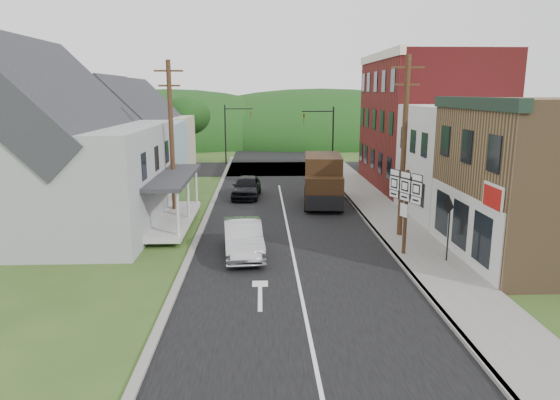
{
  "coord_description": "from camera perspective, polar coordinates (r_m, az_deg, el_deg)",
  "views": [
    {
      "loc": [
        -1.44,
        -20.7,
        7.25
      ],
      "look_at": [
        -0.53,
        2.57,
        2.2
      ],
      "focal_mm": 32.0,
      "sensor_mm": 36.0,
      "label": 1
    }
  ],
  "objects": [
    {
      "name": "warning_sign",
      "position": [
        22.3,
        18.71,
        -2.14
      ],
      "size": [
        0.19,
        0.77,
        2.84
      ],
      "rotation": [
        0.0,
        0.0,
        0.19
      ],
      "color": "black",
      "rests_on": "sidewalk_right"
    },
    {
      "name": "tree_left_b",
      "position": [
        36.29,
        -27.87,
        7.1
      ],
      "size": [
        4.8,
        4.8,
        6.94
      ],
      "color": "#382616",
      "rests_on": "ground"
    },
    {
      "name": "traffic_signal_right",
      "position": [
        44.71,
        5.18,
        7.71
      ],
      "size": [
        2.87,
        0.2,
        6.0
      ],
      "color": "black",
      "rests_on": "ground"
    },
    {
      "name": "curb_right",
      "position": [
        30.18,
        9.27,
        -1.68
      ],
      "size": [
        0.2,
        55.0,
        0.15
      ],
      "primitive_type": "cube",
      "color": "slate",
      "rests_on": "ground"
    },
    {
      "name": "storefront_tan",
      "position": [
        24.59,
        29.0,
        1.92
      ],
      "size": [
        8.0,
        8.0,
        7.0
      ],
      "primitive_type": "cube",
      "color": "brown",
      "rests_on": "ground"
    },
    {
      "name": "house_cream",
      "position": [
        47.9,
        -14.5,
        7.59
      ],
      "size": [
        7.14,
        8.16,
        7.28
      ],
      "color": "#BDAE92",
      "rests_on": "ground"
    },
    {
      "name": "ground",
      "position": [
        21.98,
        1.65,
        -7.03
      ],
      "size": [
        120.0,
        120.0,
        0.0
      ],
      "primitive_type": "plane",
      "color": "#2D4719",
      "rests_on": "ground"
    },
    {
      "name": "storefront_red",
      "position": [
        39.86,
        16.58,
        8.5
      ],
      "size": [
        8.0,
        12.0,
        10.0
      ],
      "primitive_type": "cube",
      "color": "maroon",
      "rests_on": "ground"
    },
    {
      "name": "utility_pole_right",
      "position": [
        25.34,
        13.97,
        6.0
      ],
      "size": [
        1.6,
        0.26,
        9.0
      ],
      "color": "#472D19",
      "rests_on": "ground"
    },
    {
      "name": "storefront_white",
      "position": [
        31.2,
        21.93,
        3.99
      ],
      "size": [
        8.0,
        7.0,
        6.5
      ],
      "primitive_type": "cube",
      "color": "silver",
      "rests_on": "ground"
    },
    {
      "name": "delivery_van",
      "position": [
        32.56,
        4.94,
        2.26
      ],
      "size": [
        2.83,
        5.95,
        3.23
      ],
      "rotation": [
        0.0,
        0.0,
        -0.09
      ],
      "color": "black",
      "rests_on": "ground"
    },
    {
      "name": "forested_ridge",
      "position": [
        76.06,
        -1.17,
        6.76
      ],
      "size": [
        90.0,
        30.0,
        16.0
      ],
      "primitive_type": "ellipsoid",
      "color": "black",
      "rests_on": "ground"
    },
    {
      "name": "utility_pole_left",
      "position": [
        29.26,
        -12.29,
        6.87
      ],
      "size": [
        1.6,
        0.26,
        9.0
      ],
      "color": "#472D19",
      "rests_on": "ground"
    },
    {
      "name": "silver_sedan",
      "position": [
        22.63,
        -4.24,
        -4.4
      ],
      "size": [
        2.09,
        4.89,
        1.57
      ],
      "primitive_type": "imported",
      "rotation": [
        0.0,
        0.0,
        0.09
      ],
      "color": "#AEAEB3",
      "rests_on": "ground"
    },
    {
      "name": "dark_sedan",
      "position": [
        34.91,
        -3.85,
        1.5
      ],
      "size": [
        2.18,
        4.63,
        1.53
      ],
      "primitive_type": "imported",
      "rotation": [
        0.0,
        0.0,
        -0.09
      ],
      "color": "black",
      "rests_on": "ground"
    },
    {
      "name": "tree_left_d",
      "position": [
        53.29,
        -10.55,
        9.49
      ],
      "size": [
        4.8,
        4.8,
        6.94
      ],
      "color": "#382616",
      "rests_on": "ground"
    },
    {
      "name": "cross_road",
      "position": [
        48.27,
        -0.52,
        3.6
      ],
      "size": [
        60.0,
        9.0,
        0.02
      ],
      "primitive_type": "cube",
      "color": "black",
      "rests_on": "ground"
    },
    {
      "name": "house_gray",
      "position": [
        28.87,
        -23.8,
        5.21
      ],
      "size": [
        10.2,
        12.24,
        8.35
      ],
      "color": "#A2A4A8",
      "rests_on": "ground"
    },
    {
      "name": "curb_left",
      "position": [
        29.76,
        -8.38,
        -1.88
      ],
      "size": [
        0.3,
        55.0,
        0.12
      ],
      "primitive_type": "cube",
      "color": "slate",
      "rests_on": "ground"
    },
    {
      "name": "route_sign_cluster",
      "position": [
        22.57,
        14.13,
        -0.01
      ],
      "size": [
        0.89,
        2.04,
        3.79
      ],
      "rotation": [
        0.0,
        0.0,
        0.39
      ],
      "color": "#472D19",
      "rests_on": "sidewalk_right"
    },
    {
      "name": "road",
      "position": [
        31.58,
        0.42,
        -1.04
      ],
      "size": [
        9.0,
        90.0,
        0.02
      ],
      "primitive_type": "cube",
      "color": "black",
      "rests_on": "ground"
    },
    {
      "name": "traffic_signal_left",
      "position": [
        51.4,
        -5.5,
        8.29
      ],
      "size": [
        2.87,
        0.2,
        6.0
      ],
      "color": "black",
      "rests_on": "ground"
    },
    {
      "name": "house_blue",
      "position": [
        39.05,
        -16.52,
        6.51
      ],
      "size": [
        7.14,
        8.16,
        7.28
      ],
      "color": "#8FAEC3",
      "rests_on": "ground"
    },
    {
      "name": "tree_left_c",
      "position": [
        44.34,
        -25.95,
        9.33
      ],
      "size": [
        5.8,
        5.8,
        8.41
      ],
      "color": "#382616",
      "rests_on": "ground"
    },
    {
      "name": "sidewalk_right",
      "position": [
        30.48,
        11.76,
        -1.64
      ],
      "size": [
        2.8,
        55.0,
        0.15
      ],
      "primitive_type": "cube",
      "color": "slate",
      "rests_on": "ground"
    }
  ]
}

